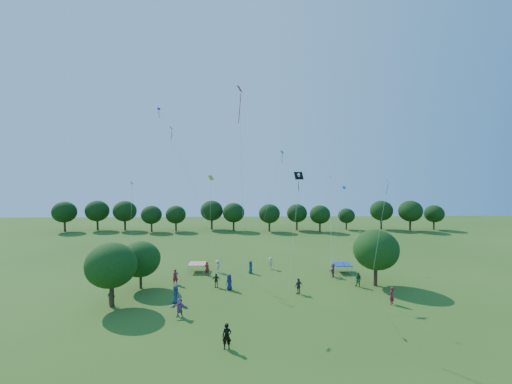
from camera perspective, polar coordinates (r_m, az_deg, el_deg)
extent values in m
plane|color=#3B621D|center=(24.91, 1.16, -28.16)|extent=(160.00, 160.00, 0.00)
cylinder|color=#422B19|center=(37.30, -22.89, -15.74)|extent=(0.42, 0.42, 2.04)
ellipsoid|color=#173F12|center=(36.43, -22.99, -11.17)|extent=(4.83, 4.83, 4.35)
cylinder|color=#422B19|center=(41.79, -18.65, -14.01)|extent=(0.30, 0.30, 1.45)
ellipsoid|color=#173F12|center=(41.10, -18.72, -10.54)|extent=(4.42, 4.42, 3.98)
cylinder|color=#422B19|center=(42.78, 19.29, -13.23)|extent=(0.41, 0.41, 2.01)
ellipsoid|color=#173F12|center=(42.00, 19.37, -9.06)|extent=(5.14, 5.14, 4.62)
cylinder|color=#422B19|center=(87.15, -29.25, -5.07)|extent=(0.44, 0.44, 2.15)
ellipsoid|color=black|center=(86.77, -29.31, -2.93)|extent=(5.17, 5.17, 4.65)
cylinder|color=#422B19|center=(85.87, -24.90, -5.07)|extent=(0.45, 0.45, 2.17)
ellipsoid|color=black|center=(85.48, -24.95, -2.88)|extent=(5.22, 5.22, 4.70)
cylinder|color=#422B19|center=(83.29, -20.98, -5.24)|extent=(0.44, 0.44, 2.15)
ellipsoid|color=black|center=(82.89, -21.03, -3.00)|extent=(5.17, 5.17, 4.65)
cylinder|color=#422B19|center=(79.22, -17.00, -5.70)|extent=(0.38, 0.38, 1.87)
ellipsoid|color=black|center=(78.84, -17.04, -3.66)|extent=(4.48, 4.48, 4.03)
cylinder|color=#422B19|center=(78.62, -13.19, -5.72)|extent=(0.38, 0.38, 1.84)
ellipsoid|color=black|center=(78.24, -13.22, -3.69)|extent=(4.42, 4.42, 3.98)
cylinder|color=#422B19|center=(79.81, -7.38, -5.42)|extent=(0.44, 0.44, 2.14)
ellipsoid|color=black|center=(79.39, -7.40, -3.09)|extent=(5.14, 5.14, 4.63)
cylinder|color=#422B19|center=(77.34, -3.75, -5.72)|extent=(0.42, 0.42, 2.03)
ellipsoid|color=black|center=(76.92, -3.76, -3.45)|extent=(4.86, 4.86, 4.37)
cylinder|color=#422B19|center=(76.39, 2.24, -5.85)|extent=(0.40, 0.40, 1.96)
ellipsoid|color=black|center=(75.98, 2.24, -3.63)|extent=(4.71, 4.71, 4.24)
cylinder|color=#422B19|center=(78.60, 6.82, -5.63)|extent=(0.39, 0.39, 1.91)
ellipsoid|color=black|center=(78.21, 6.84, -3.53)|extent=(4.59, 4.59, 4.13)
cylinder|color=#422B19|center=(77.36, 10.60, -5.82)|extent=(0.39, 0.39, 1.89)
ellipsoid|color=black|center=(76.97, 10.62, -3.70)|extent=(4.54, 4.54, 4.08)
cylinder|color=#422B19|center=(81.47, 14.81, -5.52)|extent=(0.33, 0.33, 1.58)
ellipsoid|color=black|center=(81.15, 14.84, -3.84)|extent=(3.80, 3.80, 3.42)
cylinder|color=#422B19|center=(84.35, 20.13, -5.13)|extent=(0.44, 0.44, 2.13)
ellipsoid|color=black|center=(83.95, 20.17, -2.94)|extent=(5.12, 5.12, 4.61)
cylinder|color=#422B19|center=(84.92, 24.30, -5.14)|extent=(0.45, 0.45, 2.18)
ellipsoid|color=black|center=(84.52, 24.35, -2.91)|extent=(5.24, 5.24, 4.72)
cylinder|color=#422B19|center=(88.66, 27.51, -5.00)|extent=(0.37, 0.37, 1.81)
ellipsoid|color=black|center=(88.32, 27.56, -3.23)|extent=(4.35, 4.35, 3.91)
cube|color=red|center=(46.54, -9.77, -11.70)|extent=(2.20, 2.20, 0.08)
cylinder|color=#999999|center=(45.87, -11.21, -12.58)|extent=(0.05, 0.05, 1.10)
cylinder|color=#999999|center=(45.59, -8.67, -12.65)|extent=(0.05, 0.05, 1.10)
cylinder|color=#999999|center=(47.77, -10.81, -11.94)|extent=(0.05, 0.05, 1.10)
cylinder|color=#999999|center=(47.51, -8.38, -12.00)|extent=(0.05, 0.05, 1.10)
cube|color=#163A95|center=(47.01, 14.15, -11.60)|extent=(2.20, 2.20, 0.08)
cylinder|color=#999999|center=(45.95, 13.27, -12.58)|extent=(0.05, 0.05, 1.10)
cylinder|color=#999999|center=(46.49, 15.70, -12.42)|extent=(0.05, 0.05, 1.10)
cylinder|color=#999999|center=(47.81, 12.63, -11.94)|extent=(0.05, 0.05, 1.10)
cylinder|color=#999999|center=(48.34, 14.97, -11.81)|extent=(0.05, 0.05, 1.10)
imported|color=black|center=(27.37, -4.88, -22.86)|extent=(0.73, 0.49, 1.90)
imported|color=#1A1D4C|center=(39.28, -4.48, -14.74)|extent=(0.94, 0.95, 1.75)
imported|color=maroon|center=(44.75, -8.17, -12.51)|extent=(0.75, 0.58, 1.76)
imported|color=#214E2E|center=(37.71, -22.97, -15.78)|extent=(0.97, 0.77, 1.73)
imported|color=#BDB597|center=(47.12, 2.47, -11.77)|extent=(1.16, 0.82, 1.62)
imported|color=#3F3533|center=(38.24, 7.12, -15.29)|extent=(1.10, 0.90, 1.71)
imported|color=#844F88|center=(33.18, -12.63, -18.29)|extent=(1.66, 0.74, 1.72)
imported|color=navy|center=(45.22, -0.92, -12.39)|extent=(0.70, 0.91, 1.64)
imported|color=maroon|center=(37.67, 21.66, -15.75)|extent=(0.77, 0.75, 1.76)
imported|color=#265A27|center=(41.77, 16.67, -13.84)|extent=(0.89, 0.88, 1.65)
imported|color=beige|center=(45.85, -6.40, -12.20)|extent=(0.94, 1.16, 1.63)
imported|color=#382E2D|center=(40.30, -6.68, -14.41)|extent=(0.97, 0.51, 1.60)
imported|color=#8B516E|center=(44.74, 12.67, -12.59)|extent=(1.25, 1.68, 1.72)
imported|color=navy|center=(36.34, -13.27, -16.28)|extent=(0.97, 0.97, 1.81)
imported|color=maroon|center=(41.96, -13.27, -13.61)|extent=(0.79, 0.67, 1.80)
cube|color=black|center=(39.66, 7.14, 2.71)|extent=(1.12, 0.78, 0.87)
cube|color=black|center=(39.73, 7.11, 0.93)|extent=(0.19, 0.26, 1.18)
sphere|color=white|center=(39.60, 7.15, 2.86)|extent=(0.32, 0.32, 0.32)
cylinder|color=white|center=(39.60, 7.15, 2.45)|extent=(0.24, 0.45, 0.30)
cylinder|color=white|center=(39.60, 7.15, 2.45)|extent=(0.24, 0.45, 0.30)
cylinder|color=beige|center=(36.82, 6.33, -6.53)|extent=(2.00, 6.51, 10.94)
cube|color=red|center=(36.33, -2.74, 16.81)|extent=(0.63, 0.84, 0.66)
cube|color=red|center=(35.97, -2.73, 13.75)|extent=(0.32, 0.61, 2.94)
cylinder|color=beige|center=(34.35, -2.33, 0.34)|extent=(0.49, 2.00, 19.91)
cube|color=#D1590C|center=(35.68, 8.15, 3.67)|extent=(0.28, 0.40, 0.31)
cylinder|color=beige|center=(35.78, 6.25, -6.08)|extent=(2.39, 0.39, 11.84)
cube|color=#FFBA0D|center=(51.52, 12.19, -0.42)|extent=(0.29, 0.45, 0.37)
cylinder|color=beige|center=(48.42, 12.39, -5.81)|extent=(1.33, 7.07, 8.33)
cube|color=yellow|center=(37.88, -19.98, 1.41)|extent=(0.33, 0.41, 0.27)
cylinder|color=beige|center=(36.94, -20.16, -7.03)|extent=(0.54, 2.98, 10.47)
cube|color=#167B1C|center=(31.57, 14.43, -11.58)|extent=(0.37, 0.57, 0.47)
cylinder|color=beige|center=(33.76, 16.70, -14.07)|extent=(3.52, 2.54, 3.46)
cube|color=blue|center=(51.56, 14.48, 0.71)|extent=(0.51, 0.37, 0.41)
cylinder|color=beige|center=(48.07, 13.52, -5.27)|extent=(3.65, 7.21, 9.35)
cube|color=#761895|center=(51.85, -15.90, 13.19)|extent=(0.44, 0.38, 0.37)
cube|color=#761895|center=(51.77, -15.88, 12.33)|extent=(0.11, 0.24, 1.04)
cylinder|color=beige|center=(48.39, -10.97, 1.52)|extent=(9.17, 3.61, 20.62)
cube|color=white|center=(50.43, 12.25, 2.51)|extent=(0.47, 0.47, 0.31)
cylinder|color=beige|center=(47.65, 12.28, -4.34)|extent=(1.39, 6.23, 10.98)
cube|color=#0EA0DA|center=(36.47, 21.07, 1.75)|extent=(0.59, 0.69, 0.44)
cube|color=#0EA0DA|center=(36.55, 21.02, 0.45)|extent=(0.14, 0.21, 0.91)
cylinder|color=beige|center=(35.64, 19.73, -7.25)|extent=(2.43, 2.05, 10.65)
cube|color=red|center=(50.37, -13.94, 10.29)|extent=(0.48, 0.63, 0.44)
cube|color=red|center=(50.30, -13.91, 9.13)|extent=(0.22, 0.27, 1.30)
cylinder|color=beige|center=(47.99, -9.95, -0.20)|extent=(7.22, 2.92, 17.75)
cube|color=orange|center=(43.41, 17.00, -6.46)|extent=(0.46, 0.36, 0.34)
cylinder|color=beige|center=(44.47, 14.61, -9.25)|extent=(3.02, 2.32, 4.34)
cube|color=gold|center=(34.02, -7.50, 2.37)|extent=(0.57, 0.62, 0.47)
cylinder|color=beige|center=(33.97, -7.68, -7.32)|extent=(0.19, 1.26, 10.97)
cube|color=#178138|center=(49.99, 4.37, 6.64)|extent=(0.58, 0.62, 0.44)
cube|color=#178138|center=(49.99, 4.36, 5.55)|extent=(0.10, 0.28, 1.21)
cylinder|color=beige|center=(46.82, 1.99, -2.25)|extent=(4.54, 6.23, 14.47)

